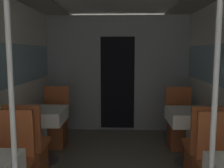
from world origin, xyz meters
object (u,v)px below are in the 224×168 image
at_px(chair_left_near_1, 29,158).
at_px(dining_table_left_1, 43,118).
at_px(support_pole_right_0, 214,116).
at_px(support_pole_left_0, 12,114).
at_px(chair_left_far_1, 55,128).
at_px(dining_table_right_1, 190,119).
at_px(chair_right_far_1, 180,129).
at_px(chair_right_near_1, 204,160).

bearing_deg(chair_left_near_1, dining_table_left_1, 90.00).
bearing_deg(support_pole_right_0, dining_table_left_1, 134.56).
bearing_deg(support_pole_left_0, chair_left_near_1, 106.74).
distance_m(chair_left_near_1, chair_left_far_1, 1.15).
bearing_deg(support_pole_left_0, dining_table_right_1, 45.44).
distance_m(chair_left_near_1, chair_right_far_1, 2.29).
distance_m(support_pole_left_0, chair_right_far_1, 2.90).
bearing_deg(dining_table_left_1, support_pole_right_0, -45.44).
relative_size(support_pole_left_0, chair_right_far_1, 2.30).
relative_size(chair_left_near_1, chair_left_far_1, 1.00).
bearing_deg(chair_right_near_1, dining_table_right_1, 90.00).
distance_m(dining_table_left_1, chair_left_near_1, 0.65).
xyz_separation_m(chair_left_near_1, dining_table_right_1, (1.98, 0.57, 0.31)).
bearing_deg(chair_left_far_1, support_pole_right_0, 126.26).
bearing_deg(support_pole_left_0, dining_table_left_1, 101.18).
distance_m(chair_left_near_1, chair_right_near_1, 1.98).
relative_size(support_pole_right_0, chair_right_far_1, 2.30).
distance_m(dining_table_left_1, chair_right_far_1, 2.08).
xyz_separation_m(dining_table_left_1, dining_table_right_1, (1.98, 0.00, 0.00)).
bearing_deg(support_pole_left_0, chair_right_near_1, 33.72).
height_order(support_pole_left_0, chair_left_far_1, support_pole_left_0).
height_order(dining_table_left_1, support_pole_right_0, support_pole_right_0).
xyz_separation_m(support_pole_left_0, chair_left_near_1, (-0.33, 1.10, -0.79)).
bearing_deg(chair_right_near_1, chair_right_far_1, 90.00).
bearing_deg(chair_left_far_1, chair_right_near_1, 149.91).
distance_m(support_pole_right_0, chair_right_near_1, 1.39).
xyz_separation_m(dining_table_left_1, support_pole_right_0, (1.65, -1.67, 0.48)).
relative_size(chair_right_near_1, chair_right_far_1, 1.00).
bearing_deg(chair_right_far_1, chair_right_near_1, 90.00).
relative_size(chair_left_far_1, support_pole_right_0, 0.43).
xyz_separation_m(chair_left_far_1, support_pole_right_0, (1.65, -2.25, 0.79)).
distance_m(chair_left_far_1, chair_right_near_1, 2.29).
height_order(chair_left_far_1, dining_table_right_1, chair_left_far_1).
distance_m(support_pole_left_0, chair_right_near_1, 2.13).
distance_m(support_pole_left_0, chair_left_far_1, 2.41).
xyz_separation_m(support_pole_left_0, dining_table_right_1, (1.65, 1.67, -0.48)).
relative_size(chair_left_near_1, support_pole_right_0, 0.43).
relative_size(support_pole_left_0, chair_left_far_1, 2.30).
relative_size(chair_left_far_1, chair_right_far_1, 1.00).
height_order(chair_left_far_1, chair_right_far_1, same).
height_order(dining_table_left_1, chair_right_near_1, chair_right_near_1).
distance_m(support_pole_left_0, support_pole_right_0, 1.32).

